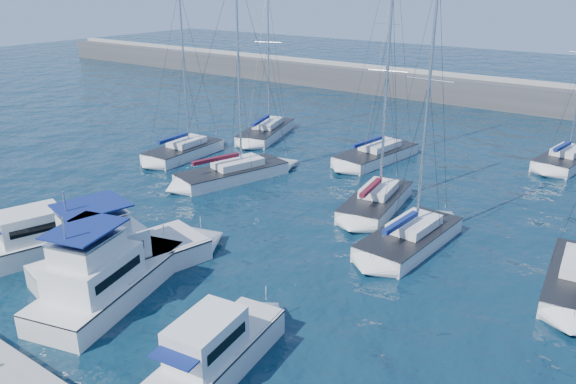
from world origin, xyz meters
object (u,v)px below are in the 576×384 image
Objects in this scene: motor_yacht_port_outer at (44,239)px; motor_yacht_stbd_inner at (105,280)px; sailboat_mid_d at (410,237)px; sailboat_back_c at (565,160)px; sailboat_mid_b at (233,173)px; sailboat_back_a at (266,131)px; sailboat_back_b at (376,154)px; motor_yacht_stbd_outer at (216,352)px; sailboat_mid_c at (376,201)px; motor_yacht_port_inner at (114,256)px; sailboat_mid_a at (184,151)px.

motor_yacht_stbd_inner is at bearing 8.40° from motor_yacht_port_outer.
sailboat_back_c is at bearing 82.96° from sailboat_mid_d.
sailboat_back_a is at bearing 133.33° from sailboat_mid_b.
sailboat_back_b is 1.24× the size of sailboat_back_c.
motor_yacht_port_outer is 15.20m from motor_yacht_stbd_outer.
sailboat_back_a is (-17.60, 10.35, -0.02)m from sailboat_mid_c.
motor_yacht_port_inner is 10.15m from motor_yacht_stbd_outer.
sailboat_back_b reaches higher than sailboat_back_c.
sailboat_mid_a is at bearing 172.75° from sailboat_mid_d.
sailboat_mid_d reaches higher than motor_yacht_port_outer.
sailboat_mid_a is at bearing 111.48° from motor_yacht_stbd_inner.
motor_yacht_port_inner is 17.89m from sailboat_mid_c.
motor_yacht_port_outer is 0.51× the size of sailboat_mid_c.
sailboat_mid_a is at bearing 128.98° from motor_yacht_port_outer.
motor_yacht_stbd_inner is 18.31m from sailboat_mid_b.
sailboat_back_c is at bearing 55.70° from sailboat_mid_c.
sailboat_back_c is at bearing -1.29° from sailboat_back_a.
sailboat_mid_b is at bearing -80.78° from sailboat_back_a.
motor_yacht_stbd_inner is 0.65× the size of sailboat_mid_a.
sailboat_mid_c is at bearing -4.40° from sailboat_mid_a.
sailboat_back_c is (20.53, 18.90, 0.00)m from sailboat_mid_b.
motor_yacht_stbd_outer is 0.47× the size of sailboat_back_c.
sailboat_back_b reaches higher than sailboat_mid_a.
motor_yacht_port_inner is at bearing 25.82° from motor_yacht_port_outer.
motor_yacht_port_inner is 0.66× the size of sailboat_back_a.
motor_yacht_stbd_outer is 23.18m from sailboat_mid_b.
motor_yacht_port_outer is 0.79× the size of motor_yacht_port_inner.
sailboat_back_b is at bearing 74.44° from motor_yacht_stbd_inner.
motor_yacht_stbd_outer is at bearing -66.59° from sailboat_back_b.
motor_yacht_port_inner is 0.65× the size of sailboat_back_c.
sailboat_back_c is (26.20, 7.26, 0.02)m from sailboat_back_a.
sailboat_mid_c is (11.92, 1.28, -0.00)m from sailboat_mid_b.
sailboat_mid_b is at bearing 177.86° from sailboat_mid_c.
motor_yacht_stbd_outer is 15.24m from sailboat_mid_d.
sailboat_mid_d reaches higher than sailboat_back_c.
sailboat_mid_b is at bearing -113.77° from sailboat_back_b.
sailboat_back_a is at bearing 118.31° from motor_yacht_port_outer.
sailboat_mid_a reaches higher than motor_yacht_stbd_inner.
motor_yacht_stbd_inner is at bearing -51.55° from sailboat_mid_b.
motor_yacht_port_inner is at bearing -85.98° from sailboat_back_b.
sailboat_mid_c is at bearing 58.90° from motor_yacht_stbd_inner.
sailboat_mid_c is at bearing 140.94° from sailboat_mid_d.
sailboat_mid_c reaches higher than sailboat_mid_a.
sailboat_mid_d is 16.63m from sailboat_back_b.
sailboat_mid_c is (7.00, 16.46, -0.60)m from motor_yacht_port_inner.
sailboat_mid_a is 0.89× the size of sailboat_mid_b.
sailboat_back_c is at bearing 73.73° from motor_yacht_stbd_outer.
sailboat_back_c is at bearing 76.50° from motor_yacht_port_outer.
sailboat_mid_d reaches higher than motor_yacht_port_inner.
sailboat_back_b reaches higher than motor_yacht_stbd_inner.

